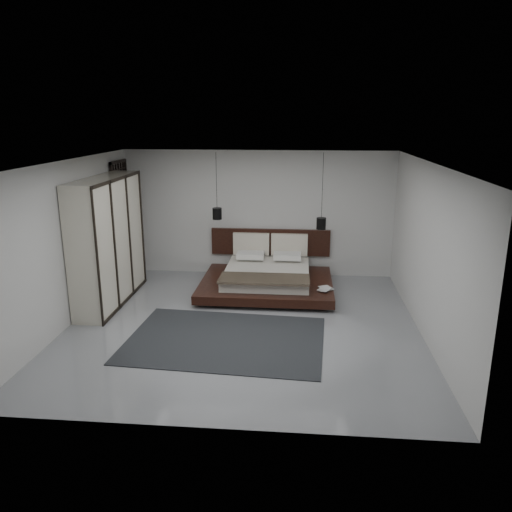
# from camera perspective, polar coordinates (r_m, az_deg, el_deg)

# --- Properties ---
(floor) EXTENTS (6.00, 6.00, 0.00)m
(floor) POSITION_cam_1_polar(r_m,az_deg,el_deg) (8.76, -1.48, -7.89)
(floor) COLOR gray
(floor) RESTS_ON ground
(ceiling) EXTENTS (6.00, 6.00, 0.00)m
(ceiling) POSITION_cam_1_polar(r_m,az_deg,el_deg) (8.06, -1.62, 10.68)
(ceiling) COLOR white
(ceiling) RESTS_ON wall_back
(wall_back) EXTENTS (6.00, 0.00, 6.00)m
(wall_back) POSITION_cam_1_polar(r_m,az_deg,el_deg) (11.21, 0.25, 4.86)
(wall_back) COLOR beige
(wall_back) RESTS_ON floor
(wall_front) EXTENTS (6.00, 0.00, 6.00)m
(wall_front) POSITION_cam_1_polar(r_m,az_deg,el_deg) (5.48, -5.23, -6.90)
(wall_front) COLOR beige
(wall_front) RESTS_ON floor
(wall_left) EXTENTS (0.00, 6.00, 6.00)m
(wall_left) POSITION_cam_1_polar(r_m,az_deg,el_deg) (9.14, -20.57, 1.38)
(wall_left) COLOR beige
(wall_left) RESTS_ON floor
(wall_right) EXTENTS (0.00, 6.00, 6.00)m
(wall_right) POSITION_cam_1_polar(r_m,az_deg,el_deg) (8.50, 18.98, 0.49)
(wall_right) COLOR beige
(wall_right) RESTS_ON floor
(lattice_screen) EXTENTS (0.05, 0.90, 2.60)m
(lattice_screen) POSITION_cam_1_polar(r_m,az_deg,el_deg) (11.35, -15.05, 3.94)
(lattice_screen) COLOR black
(lattice_screen) RESTS_ON floor
(bed) EXTENTS (2.68, 2.35, 1.06)m
(bed) POSITION_cam_1_polar(r_m,az_deg,el_deg) (10.42, 1.28, -2.34)
(bed) COLOR black
(bed) RESTS_ON floor
(book_lower) EXTENTS (0.32, 0.35, 0.03)m
(book_lower) POSITION_cam_1_polar(r_m,az_deg,el_deg) (9.81, 7.45, -3.76)
(book_lower) COLOR #99724C
(book_lower) RESTS_ON bed
(book_upper) EXTENTS (0.31, 0.34, 0.02)m
(book_upper) POSITION_cam_1_polar(r_m,az_deg,el_deg) (9.77, 7.35, -3.68)
(book_upper) COLOR #99724C
(book_upper) RESTS_ON book_lower
(pendant_left) EXTENTS (0.20, 0.20, 1.41)m
(pendant_left) POSITION_cam_1_polar(r_m,az_deg,el_deg) (10.64, -4.47, 4.86)
(pendant_left) COLOR black
(pendant_left) RESTS_ON ceiling
(pendant_right) EXTENTS (0.20, 0.20, 1.58)m
(pendant_right) POSITION_cam_1_polar(r_m,az_deg,el_deg) (10.53, 7.46, 3.73)
(pendant_right) COLOR black
(pendant_right) RESTS_ON ceiling
(wardrobe) EXTENTS (0.58, 2.47, 2.42)m
(wardrobe) POSITION_cam_1_polar(r_m,az_deg,el_deg) (9.91, -16.58, 1.64)
(wardrobe) COLOR beige
(wardrobe) RESTS_ON floor
(rug) EXTENTS (3.28, 2.44, 0.01)m
(rug) POSITION_cam_1_polar(r_m,az_deg,el_deg) (8.22, -3.51, -9.50)
(rug) COLOR black
(rug) RESTS_ON floor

